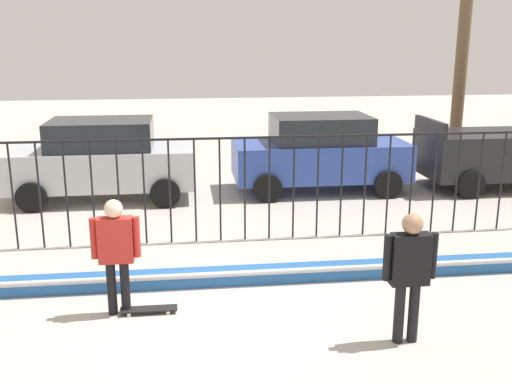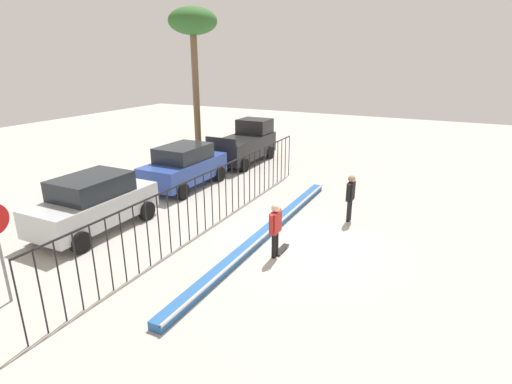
% 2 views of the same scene
% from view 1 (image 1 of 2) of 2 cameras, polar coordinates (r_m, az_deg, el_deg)
% --- Properties ---
extents(ground_plane, '(60.00, 60.00, 0.00)m').
position_cam_1_polar(ground_plane, '(8.54, -5.20, -11.60)').
color(ground_plane, '#ADA89E').
extents(bowl_coping_ledge, '(11.00, 0.40, 0.27)m').
position_cam_1_polar(bowl_coping_ledge, '(9.42, -5.44, -8.18)').
color(bowl_coping_ledge, '#235699').
rests_on(bowl_coping_ledge, ground).
extents(perimeter_fence, '(14.04, 0.04, 2.00)m').
position_cam_1_polar(perimeter_fence, '(11.02, -5.92, 1.20)').
color(perimeter_fence, black).
rests_on(perimeter_fence, ground).
extents(skateboarder, '(0.67, 0.25, 1.66)m').
position_cam_1_polar(skateboarder, '(8.35, -13.36, -5.13)').
color(skateboarder, black).
rests_on(skateboarder, ground).
extents(skateboard, '(0.80, 0.20, 0.07)m').
position_cam_1_polar(skateboard, '(8.63, -10.29, -11.05)').
color(skateboard, black).
rests_on(skateboard, ground).
extents(camera_operator, '(0.69, 0.26, 1.71)m').
position_cam_1_polar(camera_operator, '(7.62, 14.59, -6.97)').
color(camera_operator, black).
rests_on(camera_operator, ground).
extents(parked_car_silver, '(4.30, 2.12, 1.90)m').
position_cam_1_polar(parked_car_silver, '(14.48, -14.56, 3.10)').
color(parked_car_silver, '#B7BABF').
rests_on(parked_car_silver, ground).
extents(parked_car_blue, '(4.30, 2.12, 1.90)m').
position_cam_1_polar(parked_car_blue, '(14.90, 6.17, 3.81)').
color(parked_car_blue, '#2D479E').
rests_on(parked_car_blue, ground).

